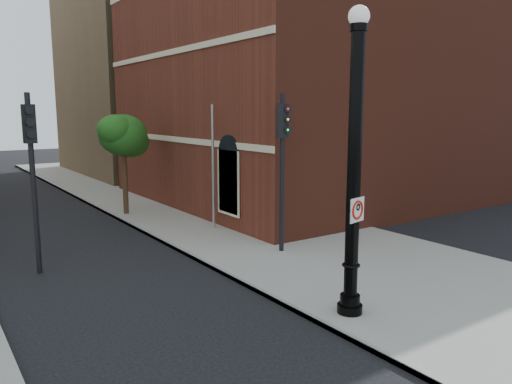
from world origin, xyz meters
TOP-DOWN VIEW (x-y plane):
  - ground at (0.00, 0.00)m, footprint 120.00×120.00m
  - sidewalk_right at (6.00, 10.00)m, footprint 8.00×60.00m
  - curb_edge at (2.05, 10.00)m, footprint 0.10×60.00m
  - brick_wall_building at (16.00, 14.00)m, footprint 22.30×16.30m
  - bg_building_tan_b at (16.00, 30.00)m, footprint 22.00×14.00m
  - lamppost at (2.91, 0.21)m, footprint 0.60×0.60m
  - no_parking_sign at (2.88, 0.03)m, footprint 0.55×0.16m
  - traffic_signal_left at (-2.43, 7.85)m, footprint 0.34×0.44m
  - traffic_signal_right at (4.81, 5.31)m, footprint 0.43×0.48m
  - utility_pole at (4.57, 9.56)m, footprint 0.10×0.10m
  - street_tree_c at (2.68, 14.40)m, footprint 2.59×2.35m

SIDE VIEW (x-z plane):
  - ground at x=0.00m, z-range 0.00..0.00m
  - sidewalk_right at x=6.00m, z-range 0.00..0.12m
  - curb_edge at x=2.05m, z-range 0.00..0.14m
  - utility_pole at x=4.57m, z-range 0.00..5.09m
  - no_parking_sign at x=2.88m, z-range 2.35..2.91m
  - lamppost at x=2.91m, z-range -0.27..6.80m
  - traffic_signal_left at x=-2.43m, z-range 0.93..6.28m
  - traffic_signal_right at x=4.81m, z-range 0.94..6.34m
  - street_tree_c at x=2.68m, z-range 1.35..6.02m
  - brick_wall_building at x=16.00m, z-range 0.01..12.51m
  - bg_building_tan_b at x=16.00m, z-range 0.00..14.00m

